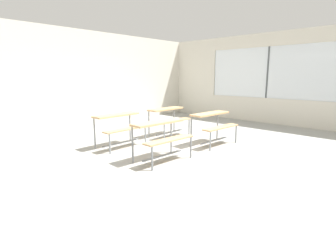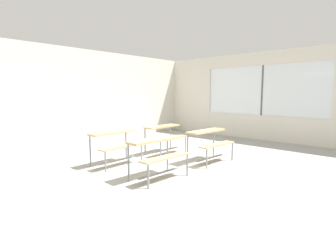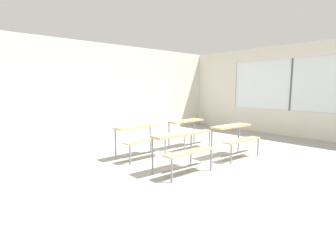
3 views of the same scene
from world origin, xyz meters
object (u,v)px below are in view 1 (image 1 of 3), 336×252
at_px(desk_bench_r0c1, 214,121).
at_px(desk_bench_r1c1, 169,115).
at_px(desk_bench_r1c0, 120,122).
at_px(desk_bench_r0c0, 162,131).

bearing_deg(desk_bench_r0c1, desk_bench_r1c1, 96.00).
xyz_separation_m(desk_bench_r0c1, desk_bench_r1c0, (-1.65, 1.41, 0.00)).
xyz_separation_m(desk_bench_r0c0, desk_bench_r0c1, (1.68, -0.03, 0.00)).
bearing_deg(desk_bench_r1c0, desk_bench_r1c1, -2.92).
distance_m(desk_bench_r0c1, desk_bench_r1c0, 2.17).
xyz_separation_m(desk_bench_r1c0, desk_bench_r1c1, (1.57, -0.03, 0.00)).
distance_m(desk_bench_r0c1, desk_bench_r1c1, 1.38).
bearing_deg(desk_bench_r1c1, desk_bench_r0c1, -88.32).
distance_m(desk_bench_r0c0, desk_bench_r1c0, 1.37).
xyz_separation_m(desk_bench_r0c0, desk_bench_r1c0, (0.03, 1.37, 0.00)).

